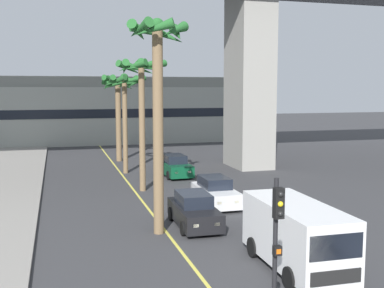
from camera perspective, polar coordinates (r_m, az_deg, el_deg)
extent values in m
cube|color=#DBCC4C|center=(27.27, -5.78, -6.94)|extent=(0.14, 56.00, 0.01)
cube|color=gray|center=(39.20, 6.82, 7.60)|extent=(2.80, 4.40, 14.17)
cube|color=#ADB2A8|center=(58.32, -11.33, 3.42)|extent=(32.72, 8.00, 6.53)
cube|color=gray|center=(58.25, -11.42, 7.22)|extent=(32.07, 7.20, 1.20)
cube|color=black|center=(54.31, -11.00, 3.55)|extent=(29.45, 0.04, 1.00)
cube|color=white|center=(26.44, 2.78, -6.06)|extent=(1.71, 4.10, 0.80)
cube|color=black|center=(26.44, 2.69, -4.56)|extent=(1.40, 2.05, 0.60)
cube|color=#F2EDCC|center=(24.74, 5.32, -6.85)|extent=(0.24, 0.08, 0.14)
cube|color=#F2EDCC|center=(24.43, 3.26, -7.01)|extent=(0.24, 0.08, 0.14)
cylinder|color=black|center=(25.60, 5.42, -7.10)|extent=(0.22, 0.64, 0.64)
cylinder|color=black|center=(25.07, 1.96, -7.37)|extent=(0.22, 0.64, 0.64)
cylinder|color=black|center=(27.92, 3.52, -5.93)|extent=(0.22, 0.64, 0.64)
cylinder|color=black|center=(27.44, 0.32, -6.14)|extent=(0.22, 0.64, 0.64)
cube|color=#0C4728|center=(35.09, -2.03, -2.90)|extent=(1.83, 4.15, 0.80)
cube|color=black|center=(35.13, -2.10, -1.77)|extent=(1.46, 2.09, 0.60)
cube|color=#F2EDCC|center=(33.31, -0.32, -3.32)|extent=(0.24, 0.09, 0.14)
cube|color=#F2EDCC|center=(33.05, -1.87, -3.41)|extent=(0.24, 0.09, 0.14)
cylinder|color=black|center=(34.16, -0.14, -3.60)|extent=(0.24, 0.65, 0.64)
cylinder|color=black|center=(33.72, -2.77, -3.75)|extent=(0.24, 0.65, 0.64)
cylinder|color=black|center=(36.56, -1.34, -2.93)|extent=(0.24, 0.65, 0.64)
cylinder|color=black|center=(36.14, -3.80, -3.05)|extent=(0.24, 0.65, 0.64)
cube|color=black|center=(22.49, 0.27, -8.33)|extent=(1.79, 4.13, 0.80)
cube|color=black|center=(22.46, 0.17, -6.55)|extent=(1.44, 2.08, 0.60)
cube|color=#F2EDCC|center=(20.74, 2.98, -9.48)|extent=(0.24, 0.09, 0.14)
cube|color=#F2EDCC|center=(20.49, 0.45, -9.68)|extent=(0.24, 0.09, 0.14)
cylinder|color=black|center=(21.60, 3.25, -9.68)|extent=(0.23, 0.64, 0.64)
cylinder|color=black|center=(21.18, -0.98, -10.00)|extent=(0.23, 0.64, 0.64)
cylinder|color=black|center=(23.95, 1.36, -8.04)|extent=(0.23, 0.64, 0.64)
cylinder|color=black|center=(23.57, -2.45, -8.29)|extent=(0.23, 0.64, 0.64)
cube|color=white|center=(17.54, 12.24, -10.33)|extent=(2.08, 5.23, 2.10)
cube|color=black|center=(15.31, 16.73, -11.62)|extent=(1.80, 0.11, 0.80)
cube|color=black|center=(15.57, 16.73, -14.93)|extent=(1.70, 0.09, 0.44)
cylinder|color=black|center=(17.01, 17.58, -14.35)|extent=(0.27, 0.76, 0.76)
cylinder|color=black|center=(16.12, 11.66, -15.36)|extent=(0.27, 0.76, 0.76)
cylinder|color=black|center=(19.55, 12.58, -11.41)|extent=(0.27, 0.76, 0.76)
cylinder|color=black|center=(18.79, 7.32, -12.06)|extent=(0.27, 0.76, 0.76)
cylinder|color=black|center=(12.50, 9.81, -13.49)|extent=(0.12, 0.12, 4.20)
cube|color=black|center=(11.95, 10.25, -6.93)|extent=(0.24, 0.20, 0.76)
sphere|color=black|center=(11.81, 10.48, -5.90)|extent=(0.14, 0.14, 0.14)
sphere|color=yellow|center=(11.86, 10.46, -7.03)|extent=(0.14, 0.14, 0.14)
sphere|color=black|center=(11.92, 10.43, -8.15)|extent=(0.14, 0.14, 0.14)
cube|color=black|center=(12.30, 10.09, -12.35)|extent=(0.20, 0.16, 0.24)
cube|color=orange|center=(12.23, 10.25, -12.46)|extent=(0.12, 0.03, 0.12)
cylinder|color=brown|center=(42.55, -8.73, 2.52)|extent=(0.48, 0.48, 6.80)
sphere|color=#236028|center=(42.45, -8.81, 7.30)|extent=(0.60, 0.60, 0.60)
cone|color=#236028|center=(42.51, -7.49, 6.93)|extent=(0.58, 2.01, 0.98)
cone|color=#236028|center=(43.30, -8.19, 6.89)|extent=(1.87, 1.51, 1.00)
cone|color=#236028|center=(43.30, -9.44, 6.99)|extent=(2.01, 1.16, 0.86)
cone|color=#236028|center=(42.21, -10.09, 6.83)|extent=(0.70, 2.02, 1.04)
cone|color=#236028|center=(41.62, -9.50, 6.90)|extent=(1.83, 1.57, 0.99)
cone|color=#236028|center=(41.71, -7.94, 7.01)|extent=(1.91, 1.46, 0.88)
cylinder|color=brown|center=(29.81, -5.95, 1.78)|extent=(0.38, 0.38, 7.77)
sphere|color=#236028|center=(29.75, -6.05, 9.55)|extent=(0.60, 0.60, 0.60)
cone|color=#236028|center=(30.00, -4.15, 9.03)|extent=(0.59, 2.09, 0.95)
cone|color=#236028|center=(30.60, -5.04, 9.02)|extent=(1.84, 1.70, 0.90)
cone|color=#236028|center=(30.74, -6.26, 8.85)|extent=(2.08, 0.55, 1.03)
cone|color=#236028|center=(30.44, -7.44, 8.86)|extent=(1.91, 1.58, 1.03)
cone|color=#236028|center=(29.64, -8.01, 8.93)|extent=(0.57, 2.08, 1.02)
cone|color=#236028|center=(28.90, -7.16, 9.13)|extent=(1.81, 1.73, 0.91)
cone|color=#236028|center=(28.73, -5.99, 9.22)|extent=(2.11, 0.73, 0.86)
cone|color=#236028|center=(29.07, -4.55, 9.26)|extent=(1.90, 1.62, 0.80)
cylinder|color=brown|center=(36.33, -7.96, 2.04)|extent=(0.36, 0.36, 7.04)
sphere|color=#236028|center=(36.22, -8.06, 7.83)|extent=(0.60, 0.60, 0.60)
cone|color=#236028|center=(36.38, -6.37, 7.40)|extent=(0.44, 2.18, 0.98)
cone|color=#236028|center=(37.09, -7.08, 7.53)|extent=(1.88, 1.82, 0.80)
cone|color=#236028|center=(37.25, -8.49, 7.31)|extent=(2.21, 0.72, 1.02)
cone|color=#236028|center=(36.83, -9.43, 7.44)|extent=(1.79, 1.91, 0.86)
cone|color=#236028|center=(35.98, -9.71, 7.24)|extent=(0.67, 2.20, 1.10)
cone|color=#236028|center=(35.42, -9.20, 7.32)|extent=(1.75, 1.93, 1.04)
cone|color=#236028|center=(35.19, -7.56, 7.45)|extent=(2.22, 0.75, 0.94)
cone|color=#236028|center=(35.61, -6.63, 7.32)|extent=(1.80, 1.89, 1.08)
cylinder|color=brown|center=(20.81, -4.05, 1.26)|extent=(0.45, 0.45, 8.88)
sphere|color=#236028|center=(20.89, -4.15, 13.90)|extent=(0.60, 0.60, 0.60)
cone|color=#236028|center=(20.98, -1.79, 12.96)|extent=(0.56, 1.77, 1.03)
cone|color=#236028|center=(21.58, -2.98, 12.72)|extent=(1.59, 1.49, 1.06)
cone|color=#236028|center=(21.63, -5.15, 13.11)|extent=(1.81, 0.85, 0.81)
cone|color=#236028|center=(21.12, -6.41, 13.07)|extent=(1.23, 1.75, 0.92)
cone|color=#236028|center=(20.45, -6.26, 13.37)|extent=(0.97, 1.80, 0.88)
cone|color=#236028|center=(20.03, -4.55, 13.47)|extent=(1.79, 1.04, 0.91)
cone|color=#236028|center=(20.41, -2.09, 13.33)|extent=(1.54, 1.55, 0.93)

